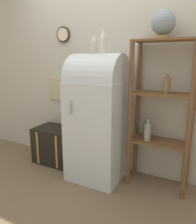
{
  "coord_description": "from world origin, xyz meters",
  "views": [
    {
      "loc": [
        1.16,
        -2.01,
        1.46
      ],
      "look_at": [
        0.0,
        0.24,
        0.83
      ],
      "focal_mm": 35.0,
      "sensor_mm": 36.0,
      "label": 1
    }
  ],
  "objects_px": {
    "globe": "(163,23)",
    "vase_left": "(94,44)",
    "refrigerator": "(98,115)",
    "vase_center": "(103,42)",
    "suitcase_trunk": "(56,145)"
  },
  "relations": [
    {
      "from": "globe",
      "to": "vase_left",
      "type": "xyz_separation_m",
      "value": [
        -0.73,
        -0.12,
        -0.19
      ]
    },
    {
      "from": "suitcase_trunk",
      "to": "globe",
      "type": "relative_size",
      "value": 2.07
    },
    {
      "from": "vase_left",
      "to": "vase_center",
      "type": "height_order",
      "value": "vase_center"
    },
    {
      "from": "refrigerator",
      "to": "globe",
      "type": "relative_size",
      "value": 5.32
    },
    {
      "from": "suitcase_trunk",
      "to": "vase_left",
      "type": "height_order",
      "value": "vase_left"
    },
    {
      "from": "vase_left",
      "to": "vase_center",
      "type": "relative_size",
      "value": 0.8
    },
    {
      "from": "vase_left",
      "to": "refrigerator",
      "type": "bearing_deg",
      "value": -6.44
    },
    {
      "from": "refrigerator",
      "to": "vase_left",
      "type": "distance_m",
      "value": 0.82
    },
    {
      "from": "globe",
      "to": "vase_center",
      "type": "relative_size",
      "value": 1.11
    },
    {
      "from": "refrigerator",
      "to": "vase_left",
      "type": "relative_size",
      "value": 7.37
    },
    {
      "from": "suitcase_trunk",
      "to": "vase_center",
      "type": "height_order",
      "value": "vase_center"
    },
    {
      "from": "globe",
      "to": "vase_left",
      "type": "bearing_deg",
      "value": -170.64
    },
    {
      "from": "globe",
      "to": "vase_center",
      "type": "xyz_separation_m",
      "value": [
        -0.62,
        -0.11,
        -0.17
      ]
    },
    {
      "from": "globe",
      "to": "vase_center",
      "type": "bearing_deg",
      "value": -169.42
    },
    {
      "from": "refrigerator",
      "to": "globe",
      "type": "bearing_deg",
      "value": 10.63
    }
  ]
}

